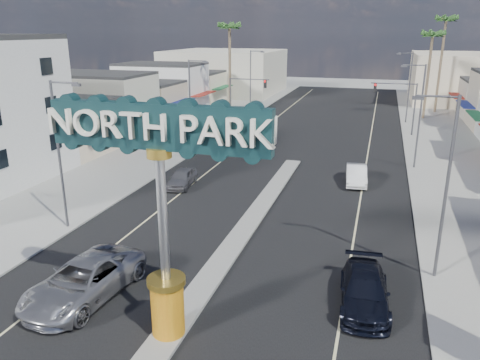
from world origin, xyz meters
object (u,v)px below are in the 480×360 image
Objects in this scene: gateway_sign at (161,197)px; car_parked_left at (182,178)px; traffic_signal_left at (244,92)px; palm_right_far at (446,25)px; streetlight_l_near at (61,149)px; streetlight_l_far at (252,79)px; car_parked_right at (356,175)px; traffic_signal_right at (399,98)px; palm_right_mid at (432,39)px; streetlight_r_far at (408,84)px; suv_right at (364,291)px; palm_left_far at (230,31)px; streetlight_l_mid at (192,101)px; suv_left at (84,280)px; streetlight_r_mid at (418,111)px; streetlight_r_near at (444,180)px.

car_parked_left is (-7.06, 17.57, -5.23)m from gateway_sign.
traffic_signal_left is 31.22m from palm_right_far.
streetlight_l_near and streetlight_l_far have the same top height.
car_parked_right is (15.12, -19.82, -3.54)m from traffic_signal_left.
palm_right_mid is (3.82, 12.01, 6.33)m from traffic_signal_right.
streetlight_r_far is 45.83m from suv_right.
streetlight_l_far is 7.21m from palm_left_far.
streetlight_l_mid is 1.40× the size of suv_left.
palm_right_mid is at bearing 9.69° from streetlight_l_far.
traffic_signal_left is 1.47× the size of car_parked_left.
car_parked_right is (-1.43, 17.70, -0.01)m from suv_right.
traffic_signal_left is 10.14m from palm_left_far.
palm_left_far is (-3.82, 6.01, 7.22)m from traffic_signal_left.
streetlight_r_far reaches higher than traffic_signal_left.
suv_right is at bearing -11.19° from streetlight_l_near.
palm_right_far reaches higher than streetlight_r_far.
streetlight_r_mid is 2.21× the size of car_parked_left.
palm_left_far is 33.78m from car_parked_right.
streetlight_r_mid is (19.62, -13.99, 0.79)m from traffic_signal_left.
palm_left_far is 30.48m from palm_right_far.
suv_left reaches higher than car_parked_right.
streetlight_l_mid is at bearing -144.50° from traffic_signal_right.
streetlight_l_mid is 17.91m from car_parked_right.
car_parked_right is at bearing 14.18° from car_parked_left.
palm_left_far reaches higher than traffic_signal_left.
gateway_sign reaches higher than car_parked_left.
streetlight_l_near is at bearing -144.01° from car_parked_right.
traffic_signal_right is 8.14m from streetlight_r_far.
suv_right is (20.36, -43.52, -10.75)m from palm_left_far.
palm_right_mid reaches higher than gateway_sign.
palm_right_far is at bearing 63.94° from streetlight_l_near.
gateway_sign is 43.04m from traffic_signal_right.
gateway_sign is 1.02× the size of streetlight_l_far.
traffic_signal_right is 0.67× the size of streetlight_l_mid.
streetlight_r_near is 15.49m from car_parked_right.
streetlight_r_far is 13.21m from palm_right_far.
streetlight_l_mid is 11.82m from car_parked_left.
palm_right_mid is 6.57m from palm_right_far.
car_parked_left is at bearing -118.82° from palm_right_mid.
palm_right_far is (25.43, 10.00, 7.32)m from streetlight_l_far.
car_parked_left is 0.92× the size of car_parked_right.
suv_left is at bearing -107.48° from streetlight_r_far.
streetlight_l_mid is 0.64× the size of palm_right_far.
traffic_signal_right reaches higher than car_parked_left.
suv_left is at bearing 163.05° from gateway_sign.
palm_left_far is 26.70m from palm_right_mid.
streetlight_l_near is (-1.25, -33.99, 0.79)m from traffic_signal_left.
palm_left_far is 2.56× the size of suv_right.
traffic_signal_right is at bearing 76.58° from suv_left.
traffic_signal_left is 0.43× the size of palm_right_far.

